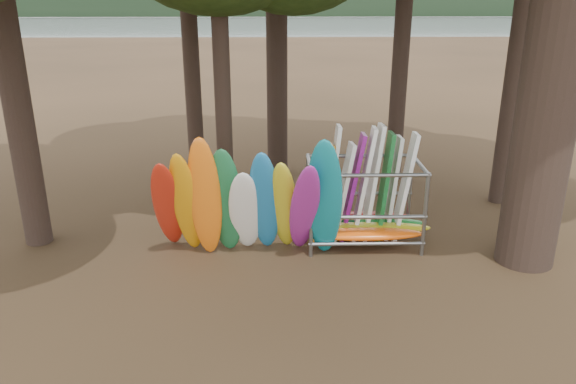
{
  "coord_description": "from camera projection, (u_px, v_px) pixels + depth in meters",
  "views": [
    {
      "loc": [
        -0.39,
        -10.34,
        5.74
      ],
      "look_at": [
        -0.11,
        1.5,
        1.4
      ],
      "focal_mm": 35.0,
      "sensor_mm": 36.0,
      "label": 1
    }
  ],
  "objects": [
    {
      "name": "ground",
      "position": [
        295.0,
        280.0,
        11.69
      ],
      "size": [
        120.0,
        120.0,
        0.0
      ],
      "primitive_type": "plane",
      "color": "#47331E",
      "rests_on": "ground"
    },
    {
      "name": "lake",
      "position": [
        277.0,
        37.0,
        68.0
      ],
      "size": [
        160.0,
        160.0,
        0.0
      ],
      "primitive_type": "plane",
      "color": "gray",
      "rests_on": "ground"
    },
    {
      "name": "far_shore",
      "position": [
        276.0,
        6.0,
        114.25
      ],
      "size": [
        160.0,
        4.0,
        4.0
      ],
      "primitive_type": "cube",
      "color": "black",
      "rests_on": "ground"
    },
    {
      "name": "kayak_row",
      "position": [
        250.0,
        204.0,
        12.1
      ],
      "size": [
        4.25,
        2.19,
        3.1
      ],
      "color": "red",
      "rests_on": "ground"
    },
    {
      "name": "storage_rack",
      "position": [
        363.0,
        205.0,
        13.13
      ],
      "size": [
        3.2,
        1.54,
        2.81
      ],
      "color": "slate",
      "rests_on": "ground"
    }
  ]
}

